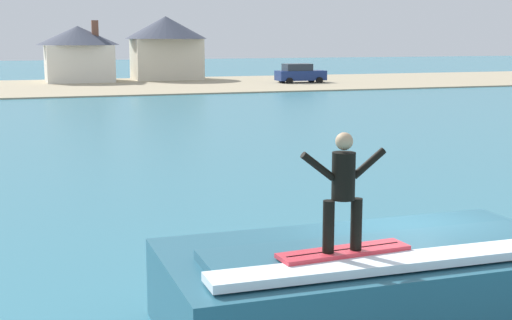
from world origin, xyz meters
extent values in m
plane|color=teal|center=(0.00, 0.00, 0.00)|extent=(260.00, 260.00, 0.00)
cube|color=#295E73|center=(-1.22, -1.19, 0.62)|extent=(6.20, 3.13, 1.23)
cube|color=#295E73|center=(-1.22, -1.58, 1.30)|extent=(5.27, 1.41, 0.14)
cube|color=white|center=(-1.22, -2.21, 1.33)|extent=(5.58, 0.56, 0.12)
cube|color=#D8333F|center=(-1.95, -1.80, 1.42)|extent=(1.95, 0.61, 0.06)
cube|color=black|center=(-1.95, -1.80, 1.44)|extent=(1.77, 0.19, 0.01)
cylinder|color=black|center=(-2.22, -1.86, 1.81)|extent=(0.16, 0.16, 0.73)
cylinder|color=black|center=(-1.80, -1.86, 1.81)|extent=(0.16, 0.16, 0.73)
cylinder|color=black|center=(-2.01, -1.86, 2.50)|extent=(0.32, 0.32, 0.65)
sphere|color=tan|center=(-2.01, -1.86, 2.97)|extent=(0.24, 0.24, 0.24)
cylinder|color=black|center=(-2.39, -1.86, 2.65)|extent=(0.50, 0.10, 0.42)
cylinder|color=black|center=(-1.63, -1.86, 2.65)|extent=(0.50, 0.10, 0.42)
cube|color=tan|center=(0.00, 53.88, 0.05)|extent=(120.00, 21.73, 0.11)
cube|color=navy|center=(19.37, 52.42, 0.77)|extent=(4.57, 1.86, 0.90)
cube|color=#262D38|center=(19.03, 52.42, 1.54)|extent=(2.51, 1.68, 0.64)
cylinder|color=black|center=(20.86, 53.40, 0.32)|extent=(0.64, 0.22, 0.64)
cylinder|color=black|center=(20.86, 51.44, 0.32)|extent=(0.64, 0.22, 0.64)
cylinder|color=black|center=(17.89, 53.40, 0.32)|extent=(0.64, 0.22, 0.64)
cylinder|color=black|center=(17.89, 51.44, 0.32)|extent=(0.64, 0.22, 0.64)
cube|color=beige|center=(8.58, 61.52, 2.06)|extent=(6.58, 5.07, 4.12)
cone|color=#383D4C|center=(8.58, 61.52, 5.23)|extent=(8.15, 8.15, 2.21)
cube|color=silver|center=(-0.05, 60.84, 1.78)|extent=(6.14, 6.28, 3.57)
cone|color=#383D4C|center=(-0.05, 60.84, 4.46)|extent=(7.78, 7.78, 1.78)
cube|color=brown|center=(1.48, 59.89, 4.96)|extent=(0.60, 0.60, 1.80)
camera|label=1|loc=(-6.17, -10.56, 4.35)|focal=50.84mm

